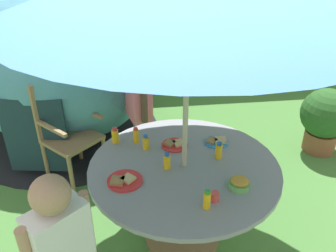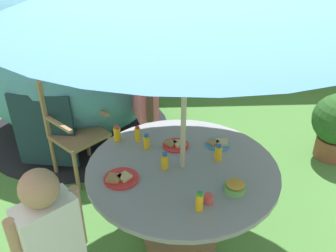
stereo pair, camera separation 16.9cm
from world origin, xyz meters
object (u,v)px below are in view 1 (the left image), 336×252
at_px(garden_table, 184,181).
at_px(child_in_white_shirt, 61,243).
at_px(wooden_chair, 65,126).
at_px(cup_near, 215,197).
at_px(potted_plant, 325,118).
at_px(dome_tent, 58,65).
at_px(juice_bottle_far_right, 219,151).
at_px(juice_bottle_far_left, 146,143).
at_px(juice_bottle_near_right, 136,135).
at_px(plate_center_back, 175,144).
at_px(juice_bottle_near_left, 115,136).
at_px(snack_bowl, 239,183).
at_px(plate_center_front, 124,180).
at_px(child_in_pink_shirt, 138,95).
at_px(juice_bottle_mid_right, 207,200).
at_px(juice_bottle_mid_left, 167,161).
at_px(plate_front_edge, 216,141).

height_order(garden_table, child_in_white_shirt, child_in_white_shirt).
height_order(wooden_chair, cup_near, wooden_chair).
height_order(potted_plant, child_in_white_shirt, child_in_white_shirt).
distance_m(dome_tent, juice_bottle_far_right, 2.23).
bearing_deg(juice_bottle_far_left, juice_bottle_near_right, 123.92).
bearing_deg(child_in_white_shirt, potted_plant, -5.54).
relative_size(plate_center_back, juice_bottle_far_right, 1.58).
xyz_separation_m(wooden_chair, potted_plant, (2.70, 0.09, -0.14)).
bearing_deg(juice_bottle_near_left, snack_bowl, -39.21).
xyz_separation_m(snack_bowl, juice_bottle_near_right, (-0.64, 0.63, 0.03)).
bearing_deg(juice_bottle_near_right, juice_bottle_far_left, -56.08).
relative_size(potted_plant, plate_center_front, 3.05).
height_order(plate_center_front, juice_bottle_far_left, juice_bottle_far_left).
height_order(garden_table, plate_center_front, plate_center_front).
bearing_deg(garden_table, child_in_pink_shirt, 105.00).
height_order(garden_table, potted_plant, potted_plant).
bearing_deg(plate_center_front, dome_tent, 109.41).
relative_size(wooden_chair, plate_center_front, 4.19).
bearing_deg(cup_near, juice_bottle_near_left, 129.20).
height_order(juice_bottle_far_left, juice_bottle_mid_right, juice_bottle_mid_right).
distance_m(juice_bottle_near_left, juice_bottle_far_left, 0.26).
relative_size(snack_bowl, juice_bottle_mid_left, 1.11).
distance_m(child_in_white_shirt, cup_near, 0.94).
height_order(juice_bottle_near_left, juice_bottle_mid_left, juice_bottle_near_left).
relative_size(plate_center_back, juice_bottle_far_left, 1.68).
distance_m(child_in_white_shirt, snack_bowl, 1.14).
bearing_deg(snack_bowl, potted_plant, 44.08).
xyz_separation_m(dome_tent, plate_front_edge, (1.42, -1.55, -0.12)).
bearing_deg(juice_bottle_far_left, plate_center_front, -114.63).
relative_size(potted_plant, juice_bottle_far_left, 6.00).
bearing_deg(child_in_pink_shirt, child_in_white_shirt, -31.38).
bearing_deg(juice_bottle_near_right, cup_near, -58.27).
relative_size(juice_bottle_far_right, juice_bottle_mid_right, 0.97).
distance_m(potted_plant, juice_bottle_far_left, 2.17).
distance_m(garden_table, juice_bottle_far_left, 0.40).
bearing_deg(garden_table, juice_bottle_far_left, 136.13).
bearing_deg(plate_center_back, garden_table, -83.49).
bearing_deg(juice_bottle_mid_right, garden_table, 98.20).
distance_m(snack_bowl, plate_center_back, 0.65).
bearing_deg(child_in_pink_shirt, juice_bottle_mid_left, -6.87).
distance_m(juice_bottle_near_right, juice_bottle_mid_right, 0.88).
height_order(snack_bowl, plate_front_edge, snack_bowl).
distance_m(potted_plant, plate_center_back, 1.96).
relative_size(juice_bottle_near_left, juice_bottle_far_right, 0.98).
relative_size(garden_table, cup_near, 23.57).
xyz_separation_m(dome_tent, cup_near, (1.24, -2.20, -0.11)).
bearing_deg(juice_bottle_far_right, dome_tent, 128.24).
relative_size(plate_center_front, juice_bottle_far_right, 1.85).
relative_size(child_in_white_shirt, juice_bottle_near_right, 9.04).
distance_m(juice_bottle_mid_right, cup_near, 0.09).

